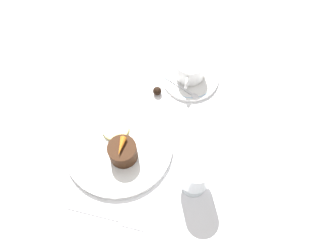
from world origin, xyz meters
TOP-DOWN VIEW (x-y plane):
  - ground_plane at (0.00, 0.00)m, footprint 3.00×3.00m
  - dinner_plate at (0.01, -0.02)m, footprint 0.26×0.26m
  - saucer at (-0.23, 0.11)m, footprint 0.15×0.15m
  - coffee_cup at (-0.23, 0.11)m, footprint 0.11×0.08m
  - spoon at (-0.18, 0.11)m, footprint 0.06×0.10m
  - wine_glass at (0.07, 0.17)m, footprint 0.07×0.07m
  - fork at (0.18, 0.02)m, footprint 0.02×0.18m
  - dessert_cake at (0.04, -0.00)m, footprint 0.07×0.07m
  - carrot_garnish at (0.04, -0.00)m, footprint 0.04×0.02m
  - pineapple_slice at (-0.03, -0.04)m, footprint 0.07×0.07m
  - chocolate_truffle at (-0.16, 0.04)m, footprint 0.02×0.02m

SIDE VIEW (x-z plane):
  - ground_plane at x=0.00m, z-range 0.00..0.00m
  - fork at x=0.18m, z-range 0.00..0.01m
  - saucer at x=-0.23m, z-range 0.00..0.01m
  - dinner_plate at x=0.01m, z-range 0.00..0.02m
  - chocolate_truffle at x=-0.16m, z-range 0.00..0.02m
  - spoon at x=-0.18m, z-range 0.01..0.01m
  - pineapple_slice at x=-0.03m, z-range 0.01..0.02m
  - dessert_cake at x=0.04m, z-range 0.01..0.06m
  - coffee_cup at x=-0.23m, z-range 0.01..0.07m
  - carrot_garnish at x=0.04m, z-range 0.06..0.08m
  - wine_glass at x=0.07m, z-range 0.02..0.14m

